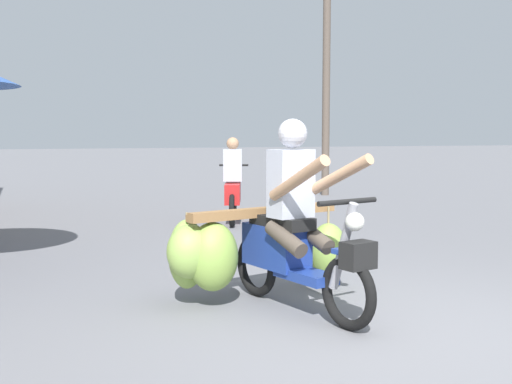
{
  "coord_description": "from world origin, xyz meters",
  "views": [
    {
      "loc": [
        -2.53,
        -3.75,
        1.46
      ],
      "look_at": [
        -0.47,
        1.89,
        0.9
      ],
      "focal_mm": 44.17,
      "sensor_mm": 36.0,
      "label": 1
    }
  ],
  "objects": [
    {
      "name": "utility_pole",
      "position": [
        4.14,
        9.71,
        3.28
      ],
      "size": [
        0.18,
        0.18,
        6.56
      ],
      "primitive_type": "cylinder",
      "color": "brown",
      "rests_on": "ground"
    },
    {
      "name": "motorbike_distant_ahead_left",
      "position": [
        0.62,
        5.98,
        0.57
      ],
      "size": [
        0.72,
        1.55,
        1.4
      ],
      "color": "black",
      "rests_on": "ground"
    },
    {
      "name": "motorbike_main_loaded",
      "position": [
        -0.72,
        1.16,
        0.55
      ],
      "size": [
        1.78,
        1.72,
        1.58
      ],
      "color": "black",
      "rests_on": "ground"
    },
    {
      "name": "ground_plane",
      "position": [
        0.0,
        0.0,
        0.0
      ],
      "size": [
        120.0,
        120.0,
        0.0
      ],
      "primitive_type": "plane",
      "color": "slate"
    }
  ]
}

